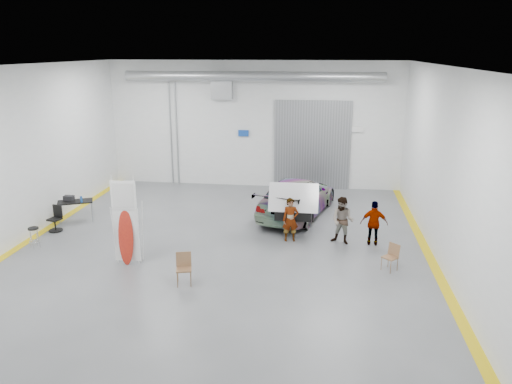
# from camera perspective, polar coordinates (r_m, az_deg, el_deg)

# --- Properties ---
(ground) EXTENTS (16.00, 16.00, 0.00)m
(ground) POSITION_cam_1_polar(r_m,az_deg,el_deg) (17.15, -3.90, -6.24)
(ground) COLOR #57595E
(ground) RESTS_ON ground
(room_shell) EXTENTS (14.02, 16.18, 6.01)m
(room_shell) POSITION_cam_1_polar(r_m,az_deg,el_deg) (18.17, -2.00, 8.40)
(room_shell) COLOR silver
(room_shell) RESTS_ON ground
(sedan_car) EXTENTS (3.39, 5.56, 1.50)m
(sedan_car) POSITION_cam_1_polar(r_m,az_deg,el_deg) (20.15, 4.69, -0.56)
(sedan_car) COLOR silver
(sedan_car) RESTS_ON ground
(person_a) EXTENTS (0.63, 0.47, 1.55)m
(person_a) POSITION_cam_1_polar(r_m,az_deg,el_deg) (17.40, 3.97, -3.18)
(person_a) COLOR #9C7855
(person_a) RESTS_ON ground
(person_b) EXTENTS (0.98, 0.87, 1.66)m
(person_b) POSITION_cam_1_polar(r_m,az_deg,el_deg) (17.37, 9.87, -3.23)
(person_b) COLOR slate
(person_b) RESTS_ON ground
(person_c) EXTENTS (0.93, 0.43, 1.57)m
(person_c) POSITION_cam_1_polar(r_m,az_deg,el_deg) (17.47, 13.35, -3.49)
(person_c) COLOR #A86538
(person_c) RESTS_ON ground
(surfboard_display) EXTENTS (0.81, 0.25, 2.86)m
(surfboard_display) POSITION_cam_1_polar(r_m,az_deg,el_deg) (15.90, -14.72, -4.11)
(surfboard_display) COLOR white
(surfboard_display) RESTS_ON ground
(folding_chair_near) EXTENTS (0.53, 0.55, 0.91)m
(folding_chair_near) POSITION_cam_1_polar(r_m,az_deg,el_deg) (14.57, -8.20, -9.36)
(folding_chair_near) COLOR brown
(folding_chair_near) RESTS_ON ground
(folding_chair_far) EXTENTS (0.54, 0.62, 0.83)m
(folding_chair_far) POSITION_cam_1_polar(r_m,az_deg,el_deg) (15.81, 15.01, -7.77)
(folding_chair_far) COLOR brown
(folding_chair_far) RESTS_ON ground
(shop_stool) EXTENTS (0.37, 0.37, 0.72)m
(shop_stool) POSITION_cam_1_polar(r_m,az_deg,el_deg) (18.49, -24.00, -4.80)
(shop_stool) COLOR black
(shop_stool) RESTS_ON ground
(work_table) EXTENTS (1.45, 1.13, 1.06)m
(work_table) POSITION_cam_1_polar(r_m,az_deg,el_deg) (20.58, -20.14, -0.98)
(work_table) COLOR gray
(work_table) RESTS_ON ground
(office_chair) EXTENTS (0.51, 0.53, 0.94)m
(office_chair) POSITION_cam_1_polar(r_m,az_deg,el_deg) (19.85, -21.94, -2.99)
(office_chair) COLOR black
(office_chair) RESTS_ON ground
(trunk_lid) EXTENTS (1.75, 1.07, 0.04)m
(trunk_lid) POSITION_cam_1_polar(r_m,az_deg,el_deg) (17.69, 4.33, -0.31)
(trunk_lid) COLOR silver
(trunk_lid) RESTS_ON sedan_car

